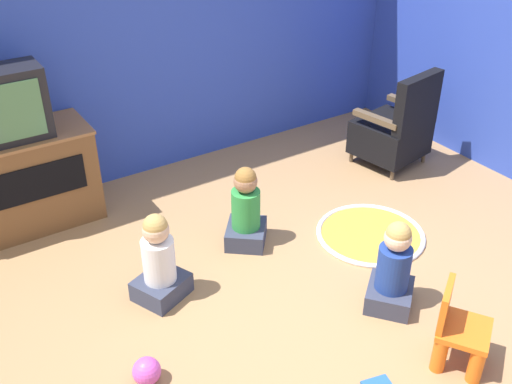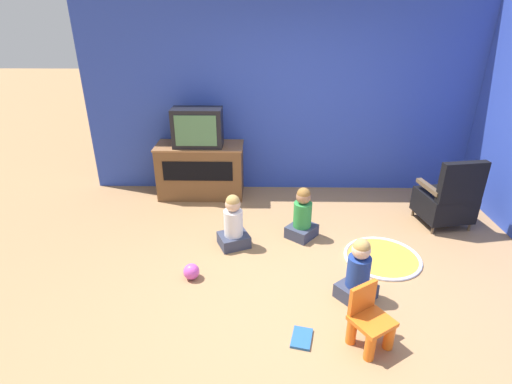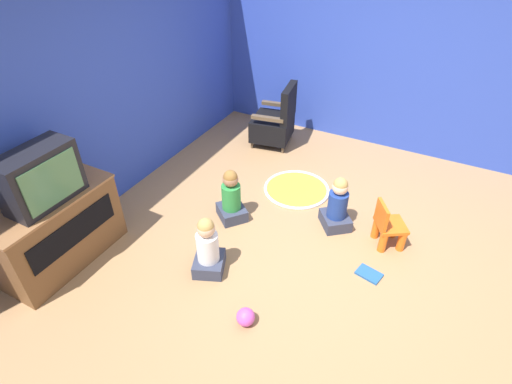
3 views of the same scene
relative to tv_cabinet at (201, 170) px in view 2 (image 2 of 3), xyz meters
The scene contains 12 objects.
ground_plane 2.51m from the tv_cabinet, 56.14° to the right, with size 30.00×30.00×0.00m, color #9E754C.
wall_back 1.59m from the tv_cabinet, 16.24° to the left, with size 5.58×0.12×2.83m.
tv_cabinet is the anchor object (origin of this frame).
television 0.63m from the tv_cabinet, 90.00° to the right, with size 0.67×0.33×0.52m.
black_armchair 3.26m from the tv_cabinet, 14.84° to the right, with size 0.66×0.65×0.91m.
yellow_kid_chair 3.32m from the tv_cabinet, 58.23° to the right, with size 0.40×0.40×0.52m.
play_mat 2.75m from the tv_cabinet, 36.04° to the right, with size 0.83×0.83×0.04m.
child_watching_left 1.48m from the tv_cabinet, 67.77° to the right, with size 0.41×0.39×0.64m.
child_watching_center 2.86m from the tv_cabinet, 51.81° to the right, with size 0.43×0.42×0.64m.
child_watching_right 1.78m from the tv_cabinet, 40.45° to the right, with size 0.42×0.43×0.64m.
toy_ball 2.02m from the tv_cabinet, 85.05° to the right, with size 0.16×0.16×0.16m.
book 3.07m from the tv_cabinet, 66.45° to the right, with size 0.21×0.27×0.02m.
Camera 2 is at (-0.50, -3.21, 2.50)m, focal length 28.00 mm.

